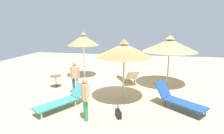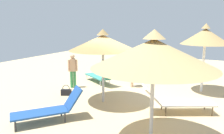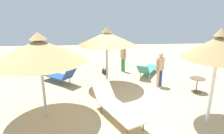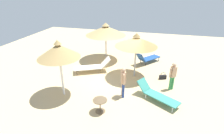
{
  "view_description": "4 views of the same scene",
  "coord_description": "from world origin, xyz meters",
  "px_view_note": "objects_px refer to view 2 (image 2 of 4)",
  "views": [
    {
      "loc": [
        -8.51,
        -1.49,
        3.21
      ],
      "look_at": [
        0.19,
        0.19,
        1.21
      ],
      "focal_mm": 28.98,
      "sensor_mm": 36.0,
      "label": 1
    },
    {
      "loc": [
        2.97,
        -7.58,
        2.88
      ],
      "look_at": [
        -0.6,
        -0.34,
        1.31
      ],
      "focal_mm": 35.66,
      "sensor_mm": 36.0,
      "label": 2
    },
    {
      "loc": [
        7.33,
        -0.98,
        3.36
      ],
      "look_at": [
        -0.46,
        -0.34,
        1.04
      ],
      "focal_mm": 30.45,
      "sensor_mm": 36.0,
      "label": 3
    },
    {
      "loc": [
        -2.03,
        9.17,
        5.1
      ],
      "look_at": [
        0.33,
        0.34,
        0.86
      ],
      "focal_mm": 28.05,
      "sensor_mm": 36.0,
      "label": 4
    }
  ],
  "objects_px": {
    "person_standing_edge": "(73,69)",
    "handbag": "(66,92)",
    "parasol_umbrella_near_right": "(154,53)",
    "parasol_umbrella_front": "(205,37)",
    "lounge_chair_back": "(176,101)",
    "lounge_chair_near_left": "(100,76)",
    "lounge_chair_far_right": "(50,108)",
    "parasol_umbrella_far_left": "(103,43)",
    "side_table_round": "(156,73)",
    "person_standing_center": "(132,68)"
  },
  "relations": [
    {
      "from": "parasol_umbrella_near_right",
      "to": "lounge_chair_back",
      "type": "relative_size",
      "value": 1.21
    },
    {
      "from": "lounge_chair_far_right",
      "to": "person_standing_center",
      "type": "bearing_deg",
      "value": 79.84
    },
    {
      "from": "parasol_umbrella_near_right",
      "to": "person_standing_center",
      "type": "relative_size",
      "value": 1.79
    },
    {
      "from": "person_standing_center",
      "to": "handbag",
      "type": "height_order",
      "value": "person_standing_center"
    },
    {
      "from": "person_standing_edge",
      "to": "lounge_chair_far_right",
      "type": "bearing_deg",
      "value": -64.71
    },
    {
      "from": "handbag",
      "to": "person_standing_edge",
      "type": "bearing_deg",
      "value": 111.51
    },
    {
      "from": "lounge_chair_back",
      "to": "person_standing_edge",
      "type": "height_order",
      "value": "person_standing_edge"
    },
    {
      "from": "parasol_umbrella_front",
      "to": "lounge_chair_near_left",
      "type": "xyz_separation_m",
      "value": [
        -4.61,
        -0.7,
        -2.03
      ]
    },
    {
      "from": "person_standing_edge",
      "to": "handbag",
      "type": "distance_m",
      "value": 1.37
    },
    {
      "from": "parasol_umbrella_near_right",
      "to": "parasol_umbrella_front",
      "type": "distance_m",
      "value": 5.18
    },
    {
      "from": "parasol_umbrella_front",
      "to": "lounge_chair_back",
      "type": "distance_m",
      "value": 3.51
    },
    {
      "from": "lounge_chair_near_left",
      "to": "side_table_round",
      "type": "bearing_deg",
      "value": 32.74
    },
    {
      "from": "person_standing_center",
      "to": "handbag",
      "type": "xyz_separation_m",
      "value": [
        -1.95,
        -2.42,
        -0.76
      ]
    },
    {
      "from": "side_table_round",
      "to": "person_standing_center",
      "type": "bearing_deg",
      "value": -117.25
    },
    {
      "from": "lounge_chair_near_left",
      "to": "parasol_umbrella_far_left",
      "type": "bearing_deg",
      "value": -58.32
    },
    {
      "from": "person_standing_center",
      "to": "handbag",
      "type": "bearing_deg",
      "value": -128.87
    },
    {
      "from": "lounge_chair_near_left",
      "to": "lounge_chair_far_right",
      "type": "distance_m",
      "value": 4.58
    },
    {
      "from": "person_standing_edge",
      "to": "lounge_chair_near_left",
      "type": "bearing_deg",
      "value": 59.22
    },
    {
      "from": "parasol_umbrella_front",
      "to": "handbag",
      "type": "bearing_deg",
      "value": -148.54
    },
    {
      "from": "parasol_umbrella_front",
      "to": "person_standing_edge",
      "type": "xyz_separation_m",
      "value": [
        -5.35,
        -1.93,
        -1.5
      ]
    },
    {
      "from": "parasol_umbrella_near_right",
      "to": "lounge_chair_far_right",
      "type": "bearing_deg",
      "value": -178.51
    },
    {
      "from": "parasol_umbrella_far_left",
      "to": "handbag",
      "type": "xyz_separation_m",
      "value": [
        -1.71,
        -0.04,
        -2.08
      ]
    },
    {
      "from": "parasol_umbrella_near_right",
      "to": "lounge_chair_near_left",
      "type": "xyz_separation_m",
      "value": [
        -3.88,
        4.42,
        -1.88
      ]
    },
    {
      "from": "lounge_chair_near_left",
      "to": "person_standing_edge",
      "type": "distance_m",
      "value": 1.53
    },
    {
      "from": "parasol_umbrella_front",
      "to": "lounge_chair_back",
      "type": "height_order",
      "value": "parasol_umbrella_front"
    },
    {
      "from": "parasol_umbrella_front",
      "to": "parasol_umbrella_far_left",
      "type": "distance_m",
      "value": 4.38
    },
    {
      "from": "parasol_umbrella_near_right",
      "to": "person_standing_edge",
      "type": "xyz_separation_m",
      "value": [
        -4.62,
        3.19,
        -1.36
      ]
    },
    {
      "from": "lounge_chair_far_right",
      "to": "lounge_chair_back",
      "type": "bearing_deg",
      "value": 35.82
    },
    {
      "from": "parasol_umbrella_far_left",
      "to": "lounge_chair_far_right",
      "type": "distance_m",
      "value": 2.93
    },
    {
      "from": "parasol_umbrella_near_right",
      "to": "person_standing_edge",
      "type": "bearing_deg",
      "value": 145.32
    },
    {
      "from": "parasol_umbrella_front",
      "to": "handbag",
      "type": "relative_size",
      "value": 6.54
    },
    {
      "from": "parasol_umbrella_front",
      "to": "parasol_umbrella_far_left",
      "type": "bearing_deg",
      "value": -137.2
    },
    {
      "from": "parasol_umbrella_near_right",
      "to": "lounge_chair_back",
      "type": "distance_m",
      "value": 2.91
    },
    {
      "from": "parasol_umbrella_far_left",
      "to": "lounge_chair_far_right",
      "type": "relative_size",
      "value": 1.36
    },
    {
      "from": "lounge_chair_near_left",
      "to": "person_standing_center",
      "type": "xyz_separation_m",
      "value": [
        1.64,
        0.11,
        0.56
      ]
    },
    {
      "from": "lounge_chair_back",
      "to": "parasol_umbrella_front",
      "type": "bearing_deg",
      "value": 79.2
    },
    {
      "from": "parasol_umbrella_far_left",
      "to": "side_table_round",
      "type": "distance_m",
      "value": 4.31
    },
    {
      "from": "person_standing_edge",
      "to": "handbag",
      "type": "height_order",
      "value": "person_standing_edge"
    },
    {
      "from": "parasol_umbrella_near_right",
      "to": "handbag",
      "type": "height_order",
      "value": "parasol_umbrella_near_right"
    },
    {
      "from": "side_table_round",
      "to": "lounge_chair_back",
      "type": "bearing_deg",
      "value": -65.22
    },
    {
      "from": "lounge_chair_far_right",
      "to": "parasol_umbrella_front",
      "type": "bearing_deg",
      "value": 53.89
    },
    {
      "from": "parasol_umbrella_front",
      "to": "person_standing_edge",
      "type": "height_order",
      "value": "parasol_umbrella_front"
    },
    {
      "from": "handbag",
      "to": "parasol_umbrella_near_right",
      "type": "bearing_deg",
      "value": -26.79
    },
    {
      "from": "lounge_chair_far_right",
      "to": "parasol_umbrella_near_right",
      "type": "bearing_deg",
      "value": 1.49
    },
    {
      "from": "parasol_umbrella_far_left",
      "to": "parasol_umbrella_front",
      "type": "bearing_deg",
      "value": 42.8
    },
    {
      "from": "parasol_umbrella_far_left",
      "to": "person_standing_center",
      "type": "distance_m",
      "value": 2.73
    },
    {
      "from": "parasol_umbrella_front",
      "to": "person_standing_edge",
      "type": "distance_m",
      "value": 5.88
    },
    {
      "from": "parasol_umbrella_near_right",
      "to": "lounge_chair_back",
      "type": "xyz_separation_m",
      "value": [
        0.18,
        2.27,
        -1.82
      ]
    },
    {
      "from": "parasol_umbrella_near_right",
      "to": "handbag",
      "type": "bearing_deg",
      "value": 153.21
    },
    {
      "from": "lounge_chair_back",
      "to": "person_standing_center",
      "type": "distance_m",
      "value": 3.36
    }
  ]
}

